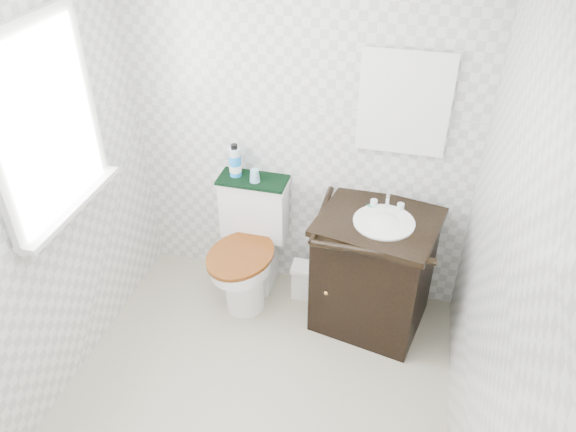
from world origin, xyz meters
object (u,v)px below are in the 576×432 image
at_px(vanity, 374,269).
at_px(cup, 255,176).
at_px(mouthwash_bottle, 235,161).
at_px(trash_bin, 305,280).
at_px(toilet, 250,250).

xyz_separation_m(vanity, cup, (-0.82, 0.16, 0.48)).
bearing_deg(vanity, cup, 168.97).
bearing_deg(vanity, mouthwash_bottle, 168.08).
height_order(trash_bin, cup, cup).
xyz_separation_m(vanity, mouthwash_bottle, (-0.97, 0.20, 0.54)).
distance_m(toilet, cup, 0.55).
xyz_separation_m(toilet, vanity, (0.85, -0.06, 0.06)).
bearing_deg(trash_bin, toilet, -171.75).
xyz_separation_m(vanity, trash_bin, (-0.47, 0.12, -0.29)).
height_order(vanity, trash_bin, vanity).
distance_m(trash_bin, cup, 0.85).
height_order(toilet, cup, cup).
relative_size(trash_bin, mouthwash_bottle, 1.19).
bearing_deg(toilet, vanity, -4.16).
xyz_separation_m(toilet, mouthwash_bottle, (-0.12, 0.14, 0.60)).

